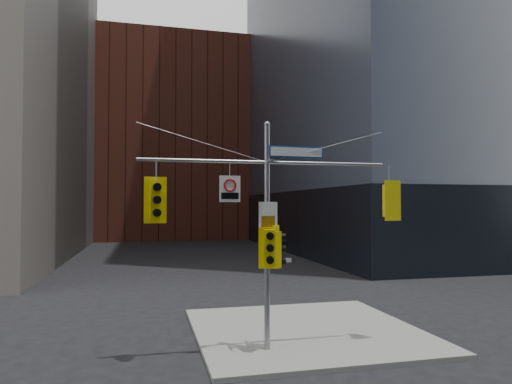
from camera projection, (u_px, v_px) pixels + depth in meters
name	position (u px, v px, depth m)	size (l,w,h in m)	color
ground	(286.00, 378.00, 12.26)	(160.00, 160.00, 0.00)	black
sidewalk_corner	(306.00, 330.00, 16.62)	(8.00, 8.00, 0.15)	gray
podium_ne	(442.00, 220.00, 50.03)	(36.40, 36.40, 6.00)	black
brick_midrise	(171.00, 144.00, 69.01)	(26.00, 20.00, 28.00)	maroon
signal_assembly	(267.00, 212.00, 14.33)	(8.00, 0.80, 7.30)	gray
traffic_light_west_arm	(156.00, 200.00, 13.55)	(0.67, 0.56, 1.40)	yellow
traffic_light_east_arm	(389.00, 201.00, 15.34)	(0.64, 0.57, 1.35)	yellow
traffic_light_pole_side	(277.00, 249.00, 14.38)	(0.45, 0.38, 1.14)	yellow
traffic_light_pole_front	(269.00, 247.00, 14.04)	(0.64, 0.57, 1.36)	yellow
street_sign_blade	(296.00, 152.00, 14.62)	(1.88, 0.17, 0.37)	navy
regulatory_sign_arm	(230.00, 188.00, 14.05)	(0.65, 0.07, 0.82)	silver
regulatory_sign_pole	(268.00, 215.00, 14.21)	(0.60, 0.07, 0.79)	silver
street_blade_ew	(281.00, 260.00, 14.40)	(0.67, 0.06, 0.13)	silver
street_blade_ns	(264.00, 265.00, 14.72)	(0.12, 0.70, 0.14)	#145926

